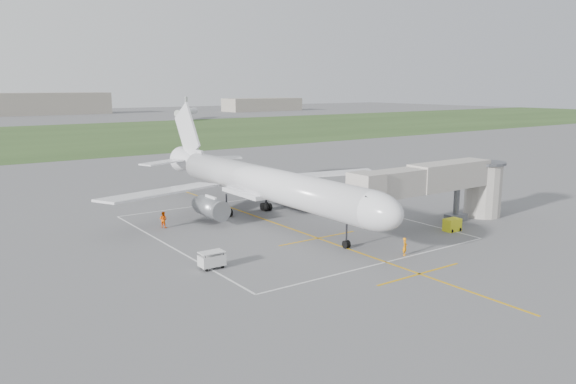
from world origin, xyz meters
TOP-DOWN VIEW (x-y plane):
  - ground at (0.00, 0.00)m, footprint 700.00×700.00m
  - grass_strip at (0.00, 130.00)m, footprint 700.00×120.00m
  - apron_markings at (0.00, -5.82)m, footprint 28.20×60.00m
  - airliner at (-0.00, 0.75)m, footprint 38.93×46.75m
  - jet_bridge at (15.72, -13.50)m, footprint 23.40×5.00m
  - gpu_unit at (14.00, -16.19)m, footprint 1.90×1.39m
  - baggage_cart at (-13.79, -12.41)m, footprint 2.21×1.34m
  - ramp_worker_nose at (2.94, -19.52)m, footprint 0.75×0.66m
  - ramp_worker_wing at (-11.53, 3.65)m, footprint 1.12×1.16m
  - distant_aircraft at (1.80, 181.03)m, footprint 175.77×53.12m

SIDE VIEW (x-z plane):
  - ground at x=0.00m, z-range 0.00..0.00m
  - apron_markings at x=0.00m, z-range 0.00..0.01m
  - grass_strip at x=0.00m, z-range 0.00..0.02m
  - gpu_unit at x=14.00m, z-range -0.01..1.38m
  - baggage_cart at x=-13.79m, z-range 0.02..1.54m
  - ramp_worker_nose at x=2.94m, z-range 0.00..1.72m
  - ramp_worker_wing at x=-11.53m, z-range 0.00..1.88m
  - distant_aircraft at x=1.80m, z-range -0.84..8.01m
  - airliner at x=0.00m, z-range -2.37..11.15m
  - jet_bridge at x=15.72m, z-range 1.14..8.34m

